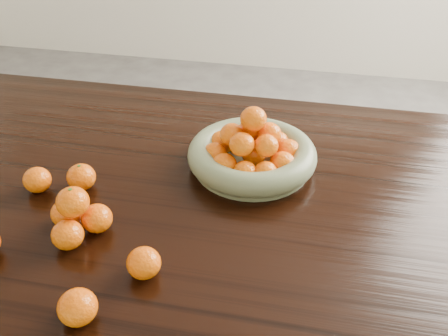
% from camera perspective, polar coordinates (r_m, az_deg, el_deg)
% --- Properties ---
extents(dining_table, '(2.00, 1.00, 0.75)m').
position_cam_1_polar(dining_table, '(1.22, -1.33, -5.89)').
color(dining_table, black).
rests_on(dining_table, ground).
extents(fruit_bowl, '(0.32, 0.32, 0.16)m').
position_cam_1_polar(fruit_bowl, '(1.22, 3.20, 1.79)').
color(fruit_bowl, '#6C7555').
rests_on(fruit_bowl, dining_table).
extents(orange_pyramid, '(0.13, 0.13, 0.11)m').
position_cam_1_polar(orange_pyramid, '(1.06, -16.56, -5.36)').
color(orange_pyramid, orange).
rests_on(orange_pyramid, dining_table).
extents(loose_orange_0, '(0.07, 0.07, 0.06)m').
position_cam_1_polar(loose_orange_0, '(1.19, -16.00, -1.00)').
color(loose_orange_0, orange).
rests_on(loose_orange_0, dining_table).
extents(loose_orange_1, '(0.07, 0.07, 0.06)m').
position_cam_1_polar(loose_orange_1, '(0.90, -16.39, -15.02)').
color(loose_orange_1, orange).
rests_on(loose_orange_1, dining_table).
extents(loose_orange_2, '(0.06, 0.06, 0.06)m').
position_cam_1_polar(loose_orange_2, '(0.95, -9.15, -10.67)').
color(loose_orange_2, orange).
rests_on(loose_orange_2, dining_table).
extents(loose_orange_3, '(0.06, 0.06, 0.06)m').
position_cam_1_polar(loose_orange_3, '(1.22, -20.56, -1.28)').
color(loose_orange_3, orange).
rests_on(loose_orange_3, dining_table).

